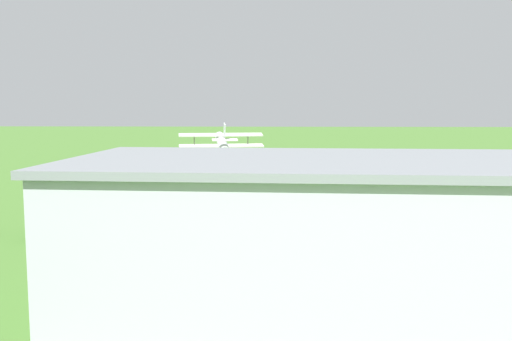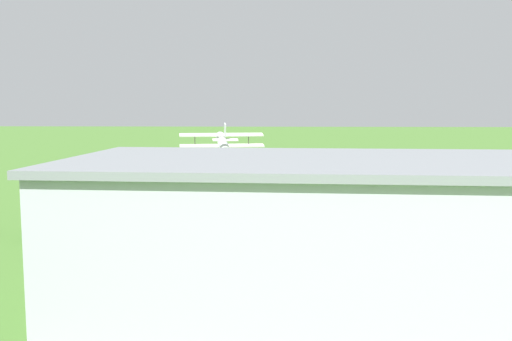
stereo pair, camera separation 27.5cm
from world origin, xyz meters
name	(u,v)px [view 2 (the right image)]	position (x,y,z in m)	size (l,w,h in m)	color
ground_plane	(268,193)	(0.00, 0.00, 0.00)	(400.00, 400.00, 0.00)	#47752D
hangar	(363,231)	(-5.19, 33.48, 3.47)	(28.50, 13.94, 6.93)	#B7BCC6
biplane	(222,143)	(4.95, -0.48, 5.46)	(9.39, 7.80, 3.98)	silver
car_red	(146,226)	(8.26, 20.96, 0.88)	(2.17, 4.16, 1.71)	red
car_green	(51,223)	(15.41, 20.29, 0.86)	(2.07, 4.35, 1.66)	#1E6B38
truck_box_grey	(501,211)	(-17.57, 18.35, 1.67)	(2.56, 7.43, 3.06)	gray
person_at_fence_line	(338,214)	(-5.92, 15.37, 0.79)	(0.52, 0.52, 1.58)	#B23333
person_watching_takeoff	(222,216)	(3.20, 17.06, 0.86)	(0.39, 0.39, 1.71)	#33723F
person_near_hangar_door	(220,227)	(3.00, 20.64, 0.81)	(0.54, 0.54, 1.63)	#3F3F47
person_beside_truck	(387,214)	(-9.73, 15.63, 0.89)	(0.41, 0.41, 1.77)	#B23333
person_by_parked_cars	(159,235)	(6.70, 23.81, 0.90)	(0.53, 0.53, 1.79)	orange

